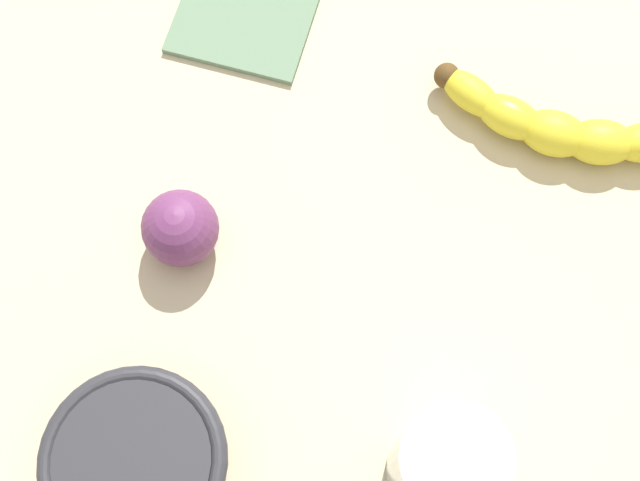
# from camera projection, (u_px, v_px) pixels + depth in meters

# --- Properties ---
(wooden_tabletop) EXTENTS (1.20, 1.20, 0.03)m
(wooden_tabletop) POSITION_uv_depth(u_px,v_px,m) (472.00, 262.00, 0.68)
(wooden_tabletop) COLOR #CAB892
(wooden_tabletop) RESTS_ON ground
(banana) EXTENTS (0.07, 0.24, 0.04)m
(banana) POSITION_uv_depth(u_px,v_px,m) (578.00, 128.00, 0.68)
(banana) COLOR yellow
(banana) RESTS_ON wooden_tabletop
(smoothie_glass) EXTENTS (0.07, 0.07, 0.10)m
(smoothie_glass) POSITION_uv_depth(u_px,v_px,m) (447.00, 466.00, 0.56)
(smoothie_glass) COLOR silver
(smoothie_glass) RESTS_ON wooden_tabletop
(ceramic_bowl) EXTENTS (0.13, 0.13, 0.05)m
(ceramic_bowl) POSITION_uv_depth(u_px,v_px,m) (137.00, 462.00, 0.58)
(ceramic_bowl) COLOR #2D2D33
(ceramic_bowl) RESTS_ON wooden_tabletop
(plum_fruit) EXTENTS (0.06, 0.06, 0.06)m
(plum_fruit) POSITION_uv_depth(u_px,v_px,m) (180.00, 228.00, 0.64)
(plum_fruit) COLOR #6B3360
(plum_fruit) RESTS_ON wooden_tabletop
(folded_napkin) EXTENTS (0.14, 0.12, 0.01)m
(folded_napkin) POSITION_uv_depth(u_px,v_px,m) (251.00, 0.00, 0.73)
(folded_napkin) COLOR slate
(folded_napkin) RESTS_ON wooden_tabletop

